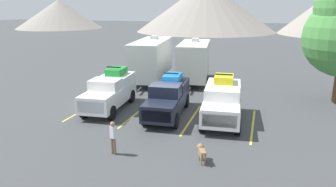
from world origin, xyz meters
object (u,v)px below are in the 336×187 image
(pickup_truck_a, at_px, (110,91))
(person_a, at_px, (113,136))
(dog, at_px, (201,151))
(pickup_truck_b, at_px, (168,97))
(camper_trailer_b, at_px, (194,60))
(pickup_truck_c, at_px, (222,101))
(camper_trailer_a, at_px, (152,58))

(pickup_truck_a, height_order, person_a, pickup_truck_a)
(pickup_truck_a, distance_m, dog, 9.19)
(pickup_truck_a, xyz_separation_m, person_a, (3.26, -6.09, -0.30))
(pickup_truck_b, relative_size, camper_trailer_b, 0.75)
(pickup_truck_c, distance_m, dog, 5.49)
(pickup_truck_c, bearing_deg, camper_trailer_a, 131.35)
(pickup_truck_b, bearing_deg, dog, -59.75)
(person_a, distance_m, dog, 4.07)
(pickup_truck_c, distance_m, person_a, 7.27)
(pickup_truck_c, height_order, camper_trailer_a, camper_trailer_a)
(pickup_truck_a, relative_size, pickup_truck_b, 0.94)
(camper_trailer_a, bearing_deg, dog, -62.16)
(camper_trailer_a, height_order, person_a, camper_trailer_a)
(camper_trailer_b, bearing_deg, dog, -76.18)
(camper_trailer_b, relative_size, dog, 8.92)
(person_a, xyz_separation_m, dog, (4.02, 0.52, -0.43))
(pickup_truck_c, height_order, camper_trailer_b, camper_trailer_b)
(camper_trailer_a, bearing_deg, pickup_truck_b, -63.78)
(camper_trailer_a, xyz_separation_m, camper_trailer_b, (3.84, 0.50, -0.07))
(pickup_truck_a, distance_m, camper_trailer_a, 8.51)
(person_a, bearing_deg, pickup_truck_b, 82.45)
(pickup_truck_c, bearing_deg, pickup_truck_b, 178.56)
(pickup_truck_a, bearing_deg, camper_trailer_b, 67.59)
(camper_trailer_a, distance_m, person_a, 14.99)
(camper_trailer_a, distance_m, camper_trailer_b, 3.87)
(person_a, relative_size, dog, 1.81)
(camper_trailer_b, distance_m, dog, 15.05)
(camper_trailer_b, xyz_separation_m, person_a, (-0.44, -15.06, -1.10))
(pickup_truck_a, height_order, camper_trailer_b, camper_trailer_b)
(pickup_truck_c, xyz_separation_m, camper_trailer_a, (-7.57, 8.60, 0.87))
(pickup_truck_a, distance_m, pickup_truck_c, 7.43)
(pickup_truck_b, height_order, camper_trailer_a, camper_trailer_a)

